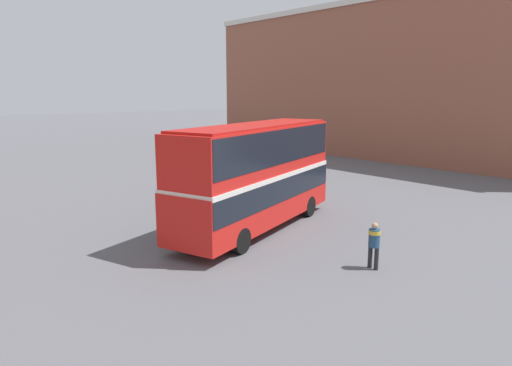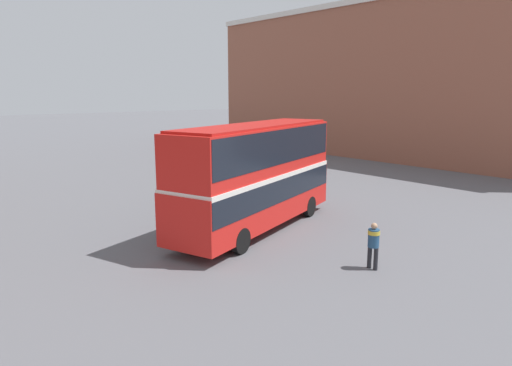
{
  "view_description": "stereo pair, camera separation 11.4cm",
  "coord_description": "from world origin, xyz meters",
  "px_view_note": "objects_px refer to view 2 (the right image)",
  "views": [
    {
      "loc": [
        -11.92,
        -14.89,
        6.03
      ],
      "look_at": [
        1.12,
        -0.13,
        2.11
      ],
      "focal_mm": 32.0,
      "sensor_mm": 36.0,
      "label": 1
    },
    {
      "loc": [
        -11.83,
        -14.96,
        6.03
      ],
      "look_at": [
        1.12,
        -0.13,
        2.11
      ],
      "focal_mm": 32.0,
      "sensor_mm": 36.0,
      "label": 2
    }
  ],
  "objects_px": {
    "parked_car_kerb_far": "(248,177)",
    "double_decker_bus": "(256,170)",
    "parked_car_kerb_near": "(263,161)",
    "pedestrian_foreground": "(373,241)"
  },
  "relations": [
    {
      "from": "pedestrian_foreground",
      "to": "parked_car_kerb_far",
      "type": "relative_size",
      "value": 0.41
    },
    {
      "from": "parked_car_kerb_far",
      "to": "double_decker_bus",
      "type": "bearing_deg",
      "value": 51.11
    },
    {
      "from": "pedestrian_foreground",
      "to": "parked_car_kerb_far",
      "type": "height_order",
      "value": "pedestrian_foreground"
    },
    {
      "from": "parked_car_kerb_near",
      "to": "pedestrian_foreground",
      "type": "bearing_deg",
      "value": 57.76
    },
    {
      "from": "parked_car_kerb_near",
      "to": "parked_car_kerb_far",
      "type": "distance_m",
      "value": 6.79
    },
    {
      "from": "double_decker_bus",
      "to": "parked_car_kerb_far",
      "type": "height_order",
      "value": "double_decker_bus"
    },
    {
      "from": "parked_car_kerb_near",
      "to": "parked_car_kerb_far",
      "type": "xyz_separation_m",
      "value": [
        -5.2,
        -4.37,
        -0.02
      ]
    },
    {
      "from": "parked_car_kerb_far",
      "to": "parked_car_kerb_near",
      "type": "bearing_deg",
      "value": -140.93
    },
    {
      "from": "parked_car_kerb_far",
      "to": "pedestrian_foreground",
      "type": "bearing_deg",
      "value": 66.38
    },
    {
      "from": "parked_car_kerb_near",
      "to": "parked_car_kerb_far",
      "type": "relative_size",
      "value": 1.16
    }
  ]
}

